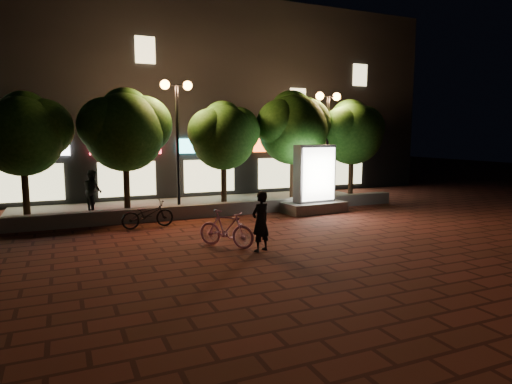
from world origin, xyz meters
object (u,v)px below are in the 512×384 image
tree_right (293,125)px  rider (261,221)px  scooter_parked (148,214)px  tree_far_right (352,130)px  street_lamp_left (177,112)px  scooter_pink (226,229)px  street_lamp_right (328,118)px  pedestrian (93,190)px  tree_far_left (23,131)px  tree_mid (224,133)px  tree_left (126,127)px  ad_kiosk (314,185)px

tree_right → rider: size_ratio=3.07×
scooter_parked → tree_far_right: bearing=-80.9°
rider → tree_right: bearing=-146.7°
street_lamp_left → scooter_pink: (-0.11, -5.89, -3.50)m
street_lamp_left → street_lamp_right: street_lamp_left is taller
street_lamp_left → pedestrian: bearing=156.3°
tree_far_left → street_lamp_right: (12.45, -0.26, 0.60)m
tree_far_left → pedestrian: 3.47m
tree_right → scooter_parked: size_ratio=2.84×
street_lamp_right → scooter_pink: bearing=-140.4°
tree_far_left → rider: 9.54m
tree_far_left → tree_far_right: bearing=0.0°
tree_far_left → scooter_pink: 8.60m
tree_mid → rider: 7.50m
tree_mid → rider: bearing=-101.8°
street_lamp_right → scooter_parked: 9.62m
street_lamp_right → tree_far_right: bearing=9.6°
tree_mid → scooter_pink: tree_mid is taller
tree_mid → pedestrian: bearing=167.8°
tree_right → pedestrian: tree_right is taller
street_lamp_left → tree_far_right: bearing=1.8°
tree_left → rider: (2.55, -6.95, -2.62)m
tree_far_right → pedestrian: 12.04m
tree_left → street_lamp_right: bearing=-1.7°
tree_mid → scooter_pink: (-2.16, -6.15, -2.69)m
tree_far_left → ad_kiosk: tree_far_left is taller
rider → pedestrian: pedestrian is taller
tree_left → street_lamp_left: bearing=-7.7°
tree_far_left → scooter_pink: tree_far_left is taller
tree_right → scooter_pink: tree_right is taller
tree_mid → scooter_parked: 5.32m
rider → scooter_parked: (-2.27, 4.33, -0.36)m
tree_left → ad_kiosk: 7.77m
street_lamp_left → pedestrian: 4.66m
tree_right → scooter_pink: 8.77m
tree_left → ad_kiosk: bearing=-18.0°
tree_right → ad_kiosk: size_ratio=1.84×
tree_far_left → tree_mid: size_ratio=1.03×
tree_left → tree_far_right: 10.50m
tree_left → street_lamp_right: street_lamp_right is taller
ad_kiosk → street_lamp_right: bearing=46.9°
tree_left → tree_mid: bearing=-0.0°
pedestrian → street_lamp_left: bearing=-135.8°
tree_right → pedestrian: size_ratio=3.00×
scooter_parked → pedestrian: bearing=16.5°
ad_kiosk → scooter_parked: 6.81m
tree_far_right → street_lamp_right: bearing=-170.4°
street_lamp_left → street_lamp_right: bearing=0.0°
tree_far_left → ad_kiosk: 11.02m
street_lamp_right → rider: 9.75m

